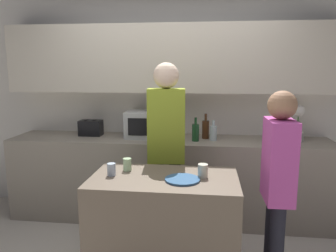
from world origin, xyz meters
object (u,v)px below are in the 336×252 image
cup_2 (203,171)px  person_center (278,178)px  toaster (91,128)px  bottle_2 (213,133)px  microwave (149,124)px  cup_0 (111,169)px  person_left (166,140)px  bottle_0 (196,132)px  plate_on_island (182,179)px  potted_plant (298,123)px  cup_1 (127,164)px  bottle_1 (206,129)px

cup_2 → person_center: size_ratio=0.07×
toaster → bottle_2: bottle_2 is taller
cup_2 → person_center: (0.55, -0.01, -0.03)m
person_center → toaster: bearing=54.8°
microwave → toaster: microwave is taller
cup_0 → cup_2: bearing=3.0°
cup_2 → person_left: person_left is taller
toaster → bottle_0: bearing=-7.1°
plate_on_island → cup_0: cup_0 is taller
toaster → bottle_0: 1.25m
potted_plant → cup_0: (-1.71, -1.31, -0.18)m
potted_plant → cup_1: bearing=-144.1°
bottle_2 → plate_on_island: bottle_2 is taller
bottle_1 → plate_on_island: size_ratio=1.09×
bottle_0 → person_left: 0.62m
bottle_0 → cup_2: bottle_0 is taller
bottle_0 → cup_0: bottle_0 is taller
cup_2 → person_left: (-0.35, 0.55, 0.11)m
bottle_0 → person_left: bearing=-113.9°
potted_plant → cup_1: size_ratio=3.97×
cup_0 → person_center: person_center is taller
person_center → cup_0: bearing=90.1°
bottle_2 → cup_2: 1.17m
bottle_0 → plate_on_island: size_ratio=1.00×
plate_on_island → cup_0: bearing=174.7°
bottle_2 → plate_on_island: 1.28m
cup_2 → cup_0: bearing=-177.0°
person_center → bottle_1: bearing=22.0°
toaster → person_center: 2.28m
microwave → cup_1: (0.02, -1.17, -0.13)m
plate_on_island → person_center: (0.70, 0.07, 0.01)m
cup_1 → person_left: 0.53m
cup_0 → potted_plant: bearing=37.4°
bottle_0 → bottle_2: bearing=15.3°
potted_plant → bottle_1: bearing=-179.5°
bottle_2 → cup_2: bearing=-94.7°
potted_plant → person_left: size_ratio=0.22×
toaster → person_left: (0.99, -0.72, 0.04)m
bottle_1 → cup_1: size_ratio=2.84×
toaster → cup_0: toaster is taller
bottle_1 → cup_1: 1.32m
plate_on_island → toaster: bearing=131.2°
plate_on_island → cup_0: size_ratio=2.74×
bottle_1 → person_left: 0.80m
microwave → cup_1: microwave is taller
toaster → bottle_1: size_ratio=0.92×
plate_on_island → cup_2: bearing=30.7°
potted_plant → plate_on_island: 1.80m
plate_on_island → person_center: 0.70m
bottle_0 → bottle_1: bearing=53.7°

